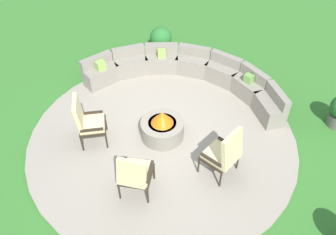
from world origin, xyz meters
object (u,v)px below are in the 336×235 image
Objects in this scene: lounge_chair_front_right at (135,173)px; lounge_chair_back_left at (224,153)px; lounge_chair_front_left at (87,120)px; potted_plant_0 at (161,39)px; curved_stone_bench at (187,74)px; fire_pit at (162,127)px.

lounge_chair_back_left is (1.02, 1.34, 0.02)m from lounge_chair_front_right.
lounge_chair_front_left is at bearing 138.65° from lounge_chair_front_right.
lounge_chair_front_left is 2.82m from lounge_chair_back_left.
lounge_chair_front_right is 4.99m from potted_plant_0.
lounge_chair_front_right is 1.44× the size of potted_plant_0.
potted_plant_0 is at bearing 149.65° from curved_stone_bench.
curved_stone_bench reaches higher than fire_pit.
lounge_chair_front_left reaches higher than curved_stone_bench.
curved_stone_bench is 1.79m from potted_plant_0.
fire_pit is 0.85× the size of lounge_chair_front_right.
potted_plant_0 is (-2.19, 2.75, 0.08)m from fire_pit.
fire_pit is 1.56m from lounge_chair_front_left.
lounge_chair_front_right is at bearing -70.47° from fire_pit.
lounge_chair_front_right is 0.97× the size of lounge_chair_back_left.
fire_pit is at bearing 82.45° from lounge_chair_front_right.
potted_plant_0 is (-2.70, 4.19, -0.21)m from lounge_chair_front_right.
fire_pit is 1.96m from curved_stone_bench.
lounge_chair_back_left is at bearing -3.55° from fire_pit.
fire_pit is 3.52m from potted_plant_0.
lounge_chair_front_right reaches higher than potted_plant_0.
curved_stone_bench is 4.15× the size of lounge_chair_front_left.
curved_stone_bench is at bearing 82.34° from lounge_chair_front_right.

